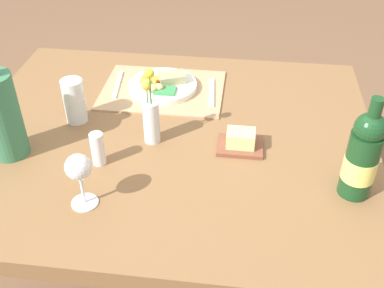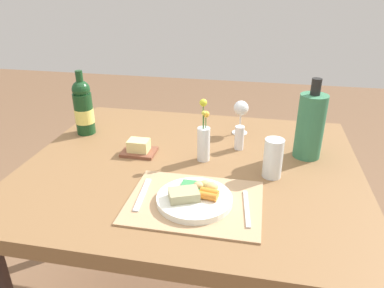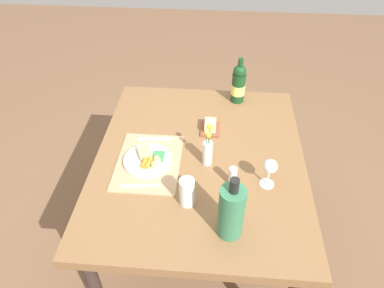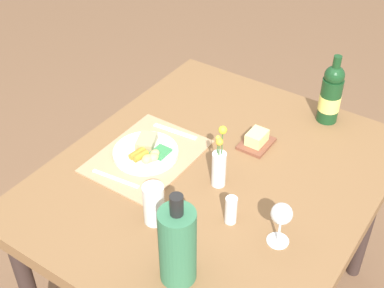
# 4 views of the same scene
# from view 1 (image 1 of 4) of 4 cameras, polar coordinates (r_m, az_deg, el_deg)

# --- Properties ---
(dining_table) EXTENTS (1.23, 1.04, 0.78)m
(dining_table) POSITION_cam_1_polar(r_m,az_deg,el_deg) (1.45, -2.89, -1.22)
(dining_table) COLOR brown
(dining_table) RESTS_ON ground_plane
(placemat) EXTENTS (0.41, 0.31, 0.01)m
(placemat) POSITION_cam_1_polar(r_m,az_deg,el_deg) (1.61, -3.58, 6.60)
(placemat) COLOR tan
(placemat) RESTS_ON dining_table
(dinner_plate) EXTENTS (0.23, 0.23, 0.05)m
(dinner_plate) POSITION_cam_1_polar(r_m,az_deg,el_deg) (1.60, -3.62, 7.20)
(dinner_plate) COLOR white
(dinner_plate) RESTS_ON placemat
(fork) EXTENTS (0.03, 0.18, 0.00)m
(fork) POSITION_cam_1_polar(r_m,az_deg,el_deg) (1.59, 2.41, 6.34)
(fork) COLOR silver
(fork) RESTS_ON placemat
(knife) EXTENTS (0.03, 0.18, 0.00)m
(knife) POSITION_cam_1_polar(r_m,az_deg,el_deg) (1.65, -9.02, 7.21)
(knife) COLOR silver
(knife) RESTS_ON placemat
(water_tumbler) EXTENTS (0.07, 0.07, 0.14)m
(water_tumbler) POSITION_cam_1_polar(r_m,az_deg,el_deg) (1.47, -14.11, 4.83)
(water_tumbler) COLOR silver
(water_tumbler) RESTS_ON dining_table
(salt_shaker) EXTENTS (0.04, 0.04, 0.10)m
(salt_shaker) POSITION_cam_1_polar(r_m,az_deg,el_deg) (1.28, -11.43, -0.58)
(salt_shaker) COLOR white
(salt_shaker) RESTS_ON dining_table
(wine_bottle) EXTENTS (0.08, 0.08, 0.28)m
(wine_bottle) POSITION_cam_1_polar(r_m,az_deg,el_deg) (1.20, 20.08, -1.42)
(wine_bottle) COLOR #16401E
(wine_bottle) RESTS_ON dining_table
(butter_dish) EXTENTS (0.13, 0.10, 0.06)m
(butter_dish) POSITION_cam_1_polar(r_m,az_deg,el_deg) (1.34, 5.93, 0.30)
(butter_dish) COLOR brown
(butter_dish) RESTS_ON dining_table
(cooler_bottle) EXTENTS (0.10, 0.10, 0.31)m
(cooler_bottle) POSITION_cam_1_polar(r_m,az_deg,el_deg) (1.35, -22.24, 3.31)
(cooler_bottle) COLOR #367650
(cooler_bottle) RESTS_ON dining_table
(flower_vase) EXTENTS (0.05, 0.05, 0.24)m
(flower_vase) POSITION_cam_1_polar(r_m,az_deg,el_deg) (1.33, -5.02, 3.28)
(flower_vase) COLOR silver
(flower_vase) RESTS_ON dining_table
(wine_glass) EXTENTS (0.07, 0.07, 0.15)m
(wine_glass) POSITION_cam_1_polar(r_m,az_deg,el_deg) (1.13, -13.66, -3.07)
(wine_glass) COLOR white
(wine_glass) RESTS_ON dining_table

